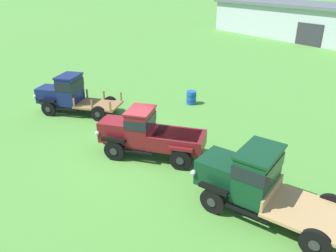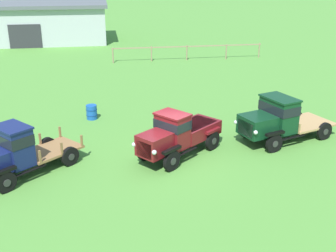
{
  "view_description": "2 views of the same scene",
  "coord_description": "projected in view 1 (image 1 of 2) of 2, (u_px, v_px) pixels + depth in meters",
  "views": [
    {
      "loc": [
        11.15,
        -6.06,
        7.17
      ],
      "look_at": [
        0.19,
        1.7,
        1.0
      ],
      "focal_mm": 35.0,
      "sensor_mm": 36.0,
      "label": 1
    },
    {
      "loc": [
        -2.7,
        -16.52,
        8.14
      ],
      "look_at": [
        0.19,
        1.7,
        1.0
      ],
      "focal_mm": 45.0,
      "sensor_mm": 36.0,
      "label": 2
    }
  ],
  "objects": [
    {
      "name": "vintage_truck_midrow_center",
      "position": [
        253.0,
        178.0,
        10.68
      ],
      "size": [
        5.41,
        3.47,
        2.23
      ],
      "color": "black",
      "rests_on": "ground"
    },
    {
      "name": "vintage_truck_foreground_near",
      "position": [
        69.0,
        94.0,
        18.5
      ],
      "size": [
        4.63,
        4.28,
        2.19
      ],
      "color": "black",
      "rests_on": "ground"
    },
    {
      "name": "oil_drum_near_fence",
      "position": [
        191.0,
        98.0,
        19.98
      ],
      "size": [
        0.62,
        0.62,
        0.81
      ],
      "color": "#1951B2",
      "rests_on": "ground"
    },
    {
      "name": "vintage_truck_second_in_line",
      "position": [
        149.0,
        133.0,
        13.94
      ],
      "size": [
        4.42,
        3.96,
        2.12
      ],
      "color": "black",
      "rests_on": "ground"
    },
    {
      "name": "farm_shed",
      "position": [
        304.0,
        20.0,
        40.77
      ],
      "size": [
        23.88,
        8.58,
        4.19
      ],
      "color": "#B2B7BC",
      "rests_on": "ground"
    },
    {
      "name": "ground_plane",
      "position": [
        134.0,
        154.0,
        14.44
      ],
      "size": [
        240.0,
        240.0,
        0.0
      ],
      "primitive_type": "plane",
      "color": "#518E38"
    }
  ]
}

